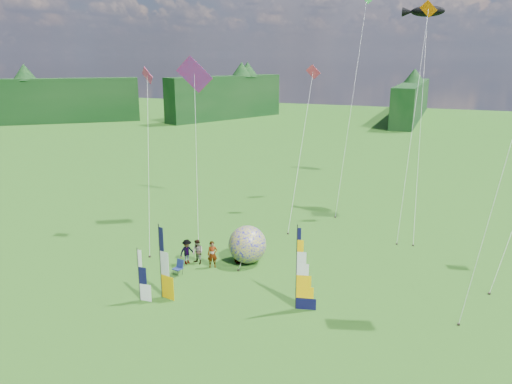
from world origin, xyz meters
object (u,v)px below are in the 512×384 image
at_px(spectator_a, 212,254).
at_px(spectator_c, 187,252).
at_px(kite_whale, 422,107).
at_px(side_banner_far, 139,275).
at_px(feather_banner_main, 296,269).
at_px(bol_inflatable, 247,245).
at_px(side_banner_left, 160,262).
at_px(spectator_d, 237,250).
at_px(spectator_b, 198,252).
at_px(camp_chair, 178,268).

xyz_separation_m(spectator_a, spectator_c, (-1.72, -0.09, -0.05)).
distance_m(spectator_c, kite_whale, 20.72).
bearing_deg(kite_whale, side_banner_far, -120.69).
height_order(feather_banner_main, spectator_c, feather_banner_main).
height_order(side_banner_far, bol_inflatable, side_banner_far).
relative_size(spectator_a, kite_whale, 0.09).
xyz_separation_m(side_banner_far, spectator_a, (1.67, 5.27, -0.60)).
bearing_deg(side_banner_left, spectator_c, 113.93).
height_order(spectator_d, kite_whale, kite_whale).
xyz_separation_m(feather_banner_main, spectator_b, (-7.40, 3.25, -1.43)).
xyz_separation_m(side_banner_left, side_banner_far, (-0.88, -0.75, -0.57)).
bearing_deg(feather_banner_main, spectator_d, 128.75).
distance_m(side_banner_far, spectator_b, 5.48).
xyz_separation_m(side_banner_left, spectator_c, (-0.93, 4.43, -1.21)).
height_order(bol_inflatable, spectator_b, bol_inflatable).
relative_size(side_banner_left, spectator_b, 2.57).
height_order(spectator_d, camp_chair, spectator_d).
relative_size(side_banner_left, camp_chair, 4.35).
bearing_deg(spectator_a, spectator_b, 142.79).
distance_m(side_banner_left, side_banner_far, 1.29).
bearing_deg(feather_banner_main, spectator_c, 147.39).
bearing_deg(side_banner_left, spectator_b, 105.88).
distance_m(feather_banner_main, bol_inflatable, 6.58).
distance_m(side_banner_far, spectator_a, 5.56).
bearing_deg(spectator_d, side_banner_left, 116.24).
height_order(spectator_a, spectator_b, spectator_a).
bearing_deg(kite_whale, side_banner_left, -119.78).
height_order(side_banner_far, spectator_a, side_banner_far).
relative_size(bol_inflatable, camp_chair, 2.58).
height_order(side_banner_left, side_banner_far, side_banner_left).
relative_size(spectator_d, camp_chair, 1.97).
distance_m(feather_banner_main, spectator_b, 8.21).
bearing_deg(side_banner_left, camp_chair, 114.89).
height_order(bol_inflatable, spectator_d, bol_inflatable).
bearing_deg(feather_banner_main, bol_inflatable, 123.05).
height_order(bol_inflatable, camp_chair, bol_inflatable).
xyz_separation_m(side_banner_far, spectator_b, (0.57, 5.41, -0.66)).
xyz_separation_m(spectator_b, kite_whale, (11.68, 14.37, 8.07)).
bearing_deg(feather_banner_main, kite_whale, 64.37).
distance_m(side_banner_far, spectator_c, 5.22).
distance_m(spectator_c, camp_chair, 1.75).
bearing_deg(spectator_a, feather_banner_main, -56.38).
relative_size(spectator_c, kite_whale, 0.09).
xyz_separation_m(bol_inflatable, spectator_b, (-2.80, -1.35, -0.41)).
relative_size(camp_chair, kite_whale, 0.05).
bearing_deg(spectator_a, side_banner_far, -137.70).
distance_m(feather_banner_main, spectator_a, 7.16).
bearing_deg(spectator_c, spectator_a, -57.24).
bearing_deg(kite_whale, spectator_c, -129.04).
bearing_deg(spectator_d, kite_whale, -80.21).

